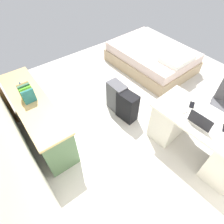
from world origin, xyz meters
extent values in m
plane|color=beige|center=(0.00, 0.00, 0.00)|extent=(5.38, 5.38, 0.00)
cube|color=silver|center=(-1.08, 0.02, 0.72)|extent=(1.49, 0.77, 0.04)
cube|color=beige|center=(-0.59, 0.06, 0.35)|extent=(0.44, 0.62, 0.70)
cylinder|color=black|center=(-1.04, -0.68, 0.02)|extent=(0.52, 0.52, 0.04)
cylinder|color=black|center=(-1.04, -0.68, 0.21)|extent=(0.06, 0.06, 0.42)
cube|color=#4C4C51|center=(-1.04, -0.68, 0.46)|extent=(0.60, 0.60, 0.08)
cube|color=#4C6B47|center=(0.70, 1.77, 0.36)|extent=(1.76, 0.44, 0.72)
cube|color=tan|center=(0.70, 1.77, 0.74)|extent=(1.80, 0.48, 0.04)
cube|color=#415B3C|center=(0.31, 1.54, 0.20)|extent=(0.67, 0.01, 0.25)
cube|color=#415B3C|center=(1.10, 1.54, 0.20)|extent=(0.67, 0.01, 0.25)
cube|color=tan|center=(1.04, -1.16, 0.14)|extent=(1.96, 1.48, 0.28)
cube|color=beige|center=(1.04, -1.16, 0.38)|extent=(1.90, 1.42, 0.20)
cube|color=white|center=(0.37, -1.18, 0.53)|extent=(0.51, 0.70, 0.10)
cube|color=black|center=(0.09, 0.39, 0.28)|extent=(0.39, 0.27, 0.57)
cube|color=#4C4C51|center=(0.39, 0.40, 0.30)|extent=(0.36, 0.23, 0.59)
cube|color=silver|center=(-1.04, 0.09, 0.74)|extent=(0.33, 0.24, 0.02)
cube|color=black|center=(-1.05, 0.20, 0.85)|extent=(0.31, 0.04, 0.19)
ellipsoid|color=white|center=(-0.78, 0.11, 0.75)|extent=(0.07, 0.10, 0.03)
cube|color=black|center=(-0.76, -0.07, 0.74)|extent=(0.12, 0.15, 0.01)
cube|color=#226668|center=(0.66, 1.77, 0.87)|extent=(0.03, 0.17, 0.22)
cube|color=#346518|center=(0.70, 1.77, 0.87)|extent=(0.03, 0.17, 0.21)
cube|color=green|center=(0.74, 1.77, 0.87)|extent=(0.04, 0.17, 0.22)
cube|color=#335E45|center=(0.78, 1.77, 0.88)|extent=(0.04, 0.17, 0.24)
cube|color=brown|center=(0.82, 1.77, 0.88)|extent=(0.04, 0.17, 0.23)
cone|color=#4C7FBF|center=(1.09, 1.77, 0.82)|extent=(0.08, 0.08, 0.11)
camera|label=1|loc=(-1.58, 2.00, 2.68)|focal=30.04mm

